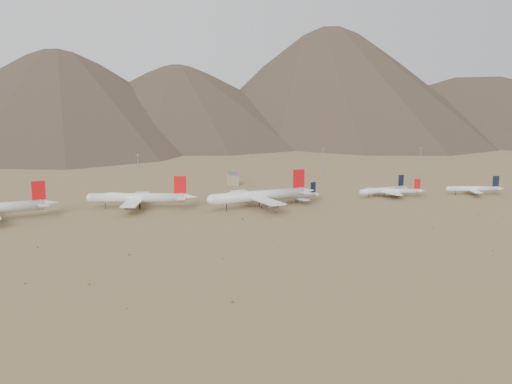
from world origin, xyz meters
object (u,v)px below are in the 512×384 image
object	(u,v)px
widebody_east	(259,196)
narrowbody_a	(297,196)
widebody_centre	(138,198)
narrowbody_b	(384,190)
control_tower	(233,179)

from	to	relation	value
widebody_east	narrowbody_a	bearing A→B (deg)	9.55
widebody_centre	narrowbody_b	bearing A→B (deg)	15.19
widebody_centre	narrowbody_b	xyz separation A→B (m)	(177.29, -5.29, -2.70)
narrowbody_a	narrowbody_b	world-z (taller)	narrowbody_b
narrowbody_b	widebody_centre	bearing A→B (deg)	166.84
control_tower	widebody_centre	bearing A→B (deg)	-137.32
narrowbody_b	narrowbody_a	bearing A→B (deg)	171.52
control_tower	widebody_east	bearing A→B (deg)	-95.11
widebody_east	control_tower	bearing A→B (deg)	75.52
narrowbody_a	control_tower	bearing A→B (deg)	88.04
widebody_centre	widebody_east	size ratio (longest dim) A/B	0.89
widebody_centre	narrowbody_b	world-z (taller)	widebody_centre
narrowbody_a	narrowbody_b	size ratio (longest dim) A/B	0.87
widebody_centre	widebody_east	bearing A→B (deg)	2.74
widebody_east	narrowbody_b	xyz separation A→B (m)	(100.05, 14.19, -3.39)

